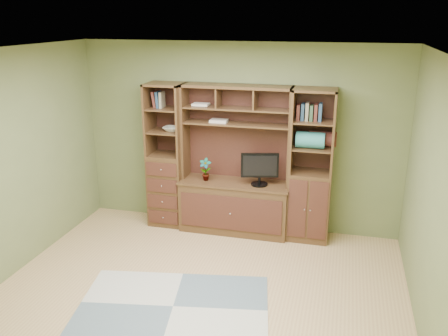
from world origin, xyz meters
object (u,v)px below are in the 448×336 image
(left_tower, at_px, (167,156))
(center_hutch, at_px, (235,162))
(right_tower, at_px, (311,166))
(monitor, at_px, (260,163))

(left_tower, bearing_deg, center_hutch, -2.29)
(center_hutch, relative_size, left_tower, 1.00)
(center_hutch, height_order, left_tower, same)
(center_hutch, bearing_deg, left_tower, 177.71)
(right_tower, bearing_deg, monitor, -173.65)
(monitor, bearing_deg, left_tower, 162.51)
(center_hutch, relative_size, right_tower, 1.00)
(left_tower, distance_m, monitor, 1.35)
(left_tower, bearing_deg, right_tower, 0.00)
(right_tower, bearing_deg, left_tower, 180.00)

